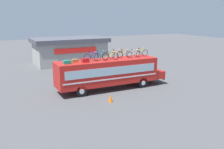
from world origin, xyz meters
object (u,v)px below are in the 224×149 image
object	(u,v)px
rooftop_bicycle_1	(92,57)
rooftop_bicycle_3	(111,56)
bus	(109,72)
traffic_cone	(111,98)
luggage_bag_1	(67,62)
luggage_bag_3	(85,60)
rooftop_bicycle_7	(141,53)
luggage_bag_2	(75,61)
rooftop_bicycle_4	(116,54)
rooftop_bicycle_2	(100,56)
rooftop_bicycle_6	(134,54)
rooftop_bicycle_5	(124,54)

from	to	relation	value
rooftop_bicycle_1	rooftop_bicycle_3	xyz separation A→B (m)	(1.85, -0.13, -0.03)
bus	traffic_cone	bearing A→B (deg)	-114.44
luggage_bag_1	luggage_bag_3	bearing A→B (deg)	0.34
rooftop_bicycle_7	luggage_bag_3	bearing A→B (deg)	-175.52
luggage_bag_2	rooftop_bicycle_4	distance (m)	4.45
rooftop_bicycle_2	rooftop_bicycle_6	distance (m)	3.77
rooftop_bicycle_1	rooftop_bicycle_7	bearing A→B (deg)	3.94
bus	rooftop_bicycle_6	world-z (taller)	rooftop_bicycle_6
rooftop_bicycle_7	traffic_cone	distance (m)	7.27
rooftop_bicycle_2	rooftop_bicycle_5	size ratio (longest dim) A/B	1.07
rooftop_bicycle_1	luggage_bag_1	bearing A→B (deg)	-177.16
traffic_cone	luggage_bag_2	bearing A→B (deg)	116.27
rooftop_bicycle_5	luggage_bag_2	bearing A→B (deg)	-176.79
luggage_bag_1	rooftop_bicycle_3	world-z (taller)	rooftop_bicycle_3
rooftop_bicycle_1	rooftop_bicycle_5	bearing A→B (deg)	9.66
bus	traffic_cone	size ratio (longest dim) A/B	16.58
bus	rooftop_bicycle_4	size ratio (longest dim) A/B	6.96
luggage_bag_1	rooftop_bicycle_5	distance (m)	6.32
rooftop_bicycle_6	rooftop_bicycle_5	bearing A→B (deg)	148.62
rooftop_bicycle_3	rooftop_bicycle_5	xyz separation A→B (m)	(1.94, 0.78, -0.00)
rooftop_bicycle_4	rooftop_bicycle_5	world-z (taller)	rooftop_bicycle_4
luggage_bag_3	rooftop_bicycle_2	distance (m)	1.72
bus	rooftop_bicycle_6	size ratio (longest dim) A/B	6.73
bus	rooftop_bicycle_1	xyz separation A→B (m)	(-1.87, -0.24, 1.63)
rooftop_bicycle_2	rooftop_bicycle_7	size ratio (longest dim) A/B	1.07
rooftop_bicycle_6	rooftop_bicycle_7	bearing A→B (deg)	16.01
luggage_bag_2	rooftop_bicycle_4	xyz separation A→B (m)	(4.43, 0.33, 0.24)
rooftop_bicycle_7	rooftop_bicycle_6	bearing A→B (deg)	-163.99
bus	luggage_bag_1	world-z (taller)	luggage_bag_1
rooftop_bicycle_1	rooftop_bicycle_2	xyz separation A→B (m)	(0.91, 0.23, 0.01)
rooftop_bicycle_5	bus	bearing A→B (deg)	-167.98
rooftop_bicycle_5	rooftop_bicycle_6	xyz separation A→B (m)	(0.88, -0.54, -0.00)
rooftop_bicycle_1	rooftop_bicycle_4	size ratio (longest dim) A/B	1.07
luggage_bag_2	traffic_cone	size ratio (longest dim) A/B	0.84
luggage_bag_2	rooftop_bicycle_7	distance (m)	7.27
luggage_bag_2	rooftop_bicycle_6	world-z (taller)	rooftop_bicycle_6
rooftop_bicycle_5	rooftop_bicycle_2	bearing A→B (deg)	-171.78
rooftop_bicycle_1	rooftop_bicycle_5	xyz separation A→B (m)	(3.79, 0.65, -0.03)
bus	rooftop_bicycle_2	size ratio (longest dim) A/B	6.32
rooftop_bicycle_7	rooftop_bicycle_2	bearing A→B (deg)	-178.05
rooftop_bicycle_5	luggage_bag_3	bearing A→B (deg)	-170.55
rooftop_bicycle_2	luggage_bag_2	bearing A→B (deg)	177.38
luggage_bag_2	rooftop_bicycle_2	distance (m)	2.52
rooftop_bicycle_3	traffic_cone	xyz separation A→B (m)	(-1.61, -3.23, -3.02)
rooftop_bicycle_5	traffic_cone	size ratio (longest dim) A/B	2.46
rooftop_bicycle_7	luggage_bag_2	bearing A→B (deg)	-179.63
bus	rooftop_bicycle_5	bearing A→B (deg)	12.02
rooftop_bicycle_2	rooftop_bicycle_1	bearing A→B (deg)	-165.88
rooftop_bicycle_2	rooftop_bicycle_5	distance (m)	2.91
rooftop_bicycle_1	rooftop_bicycle_6	distance (m)	4.68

